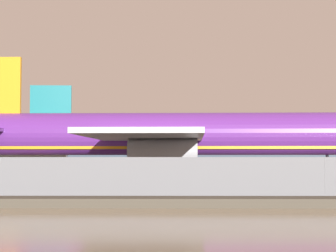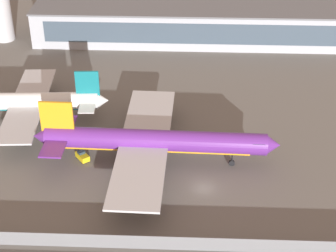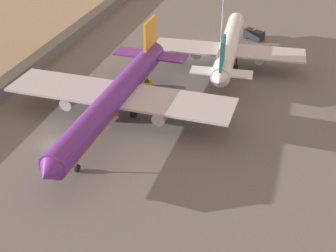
{
  "view_description": "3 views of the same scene",
  "coord_description": "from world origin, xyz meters",
  "views": [
    {
      "loc": [
        -9.21,
        -56.73,
        2.59
      ],
      "look_at": [
        -10.07,
        11.28,
        6.07
      ],
      "focal_mm": 70.0,
      "sensor_mm": 36.0,
      "label": 1
    },
    {
      "loc": [
        -3.11,
        -81.48,
        64.06
      ],
      "look_at": [
        -7.05,
        12.17,
        5.69
      ],
      "focal_mm": 60.0,
      "sensor_mm": 36.0,
      "label": 2
    },
    {
      "loc": [
        56.11,
        36.14,
        42.87
      ],
      "look_at": [
        -3.29,
        19.05,
        4.83
      ],
      "focal_mm": 50.0,
      "sensor_mm": 36.0,
      "label": 3
    }
  ],
  "objects": [
    {
      "name": "baggage_tug",
      "position": [
        -23.74,
        8.11,
        0.81
      ],
      "size": [
        3.23,
        3.51,
        1.8
      ],
      "color": "yellow",
      "rests_on": "ground"
    },
    {
      "name": "ground_plane",
      "position": [
        0.0,
        0.0,
        0.0
      ],
      "size": [
        500.0,
        500.0,
        0.0
      ],
      "primitive_type": "plane",
      "color": "#66635E"
    },
    {
      "name": "perimeter_fence",
      "position": [
        0.0,
        -16.0,
        1.37
      ],
      "size": [
        280.0,
        0.1,
        2.73
      ],
      "color": "slate",
      "rests_on": "ground"
    },
    {
      "name": "terminal_building",
      "position": [
        0.98,
        69.55,
        5.08
      ],
      "size": [
        95.99,
        19.53,
        10.13
      ],
      "color": "#9EA3AD",
      "rests_on": "ground"
    },
    {
      "name": "cargo_jet_purple",
      "position": [
        -10.06,
        7.78,
        4.93
      ],
      "size": [
        47.47,
        40.92,
        12.91
      ],
      "color": "#602889",
      "rests_on": "ground"
    }
  ]
}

